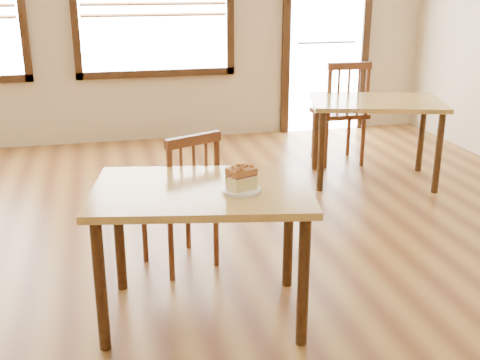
% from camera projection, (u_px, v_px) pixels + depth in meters
% --- Properties ---
extents(ground, '(8.00, 8.00, 0.00)m').
position_uv_depth(ground, '(185.00, 328.00, 3.24)').
color(ground, olive).
extents(entry_door, '(1.08, 0.06, 2.29)m').
position_uv_depth(entry_door, '(327.00, 30.00, 7.02)').
color(entry_door, white).
rests_on(entry_door, ground).
extents(cafe_table_main, '(1.26, 0.96, 0.75)m').
position_uv_depth(cafe_table_main, '(202.00, 207.00, 3.17)').
color(cafe_table_main, tan).
rests_on(cafe_table_main, ground).
extents(cafe_chair_main, '(0.55, 0.55, 0.92)m').
position_uv_depth(cafe_chair_main, '(182.00, 199.00, 3.79)').
color(cafe_chair_main, '#5D2E19').
rests_on(cafe_chair_main, ground).
extents(cafe_table_second, '(1.31, 1.05, 0.75)m').
position_uv_depth(cafe_table_second, '(376.00, 112.00, 5.37)').
color(cafe_table_second, tan).
rests_on(cafe_table_second, ground).
extents(cafe_chair_second, '(0.49, 0.49, 1.04)m').
position_uv_depth(cafe_chair_second, '(341.00, 112.00, 5.92)').
color(cafe_chair_second, '#5D2E19').
rests_on(cafe_chair_second, ground).
extents(plate, '(0.20, 0.20, 0.02)m').
position_uv_depth(plate, '(241.00, 190.00, 3.08)').
color(plate, white).
rests_on(plate, cafe_table_main).
extents(cake_slice, '(0.16, 0.14, 0.13)m').
position_uv_depth(cake_slice, '(241.00, 177.00, 3.05)').
color(cake_slice, '#FAEF8D').
rests_on(cake_slice, plate).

